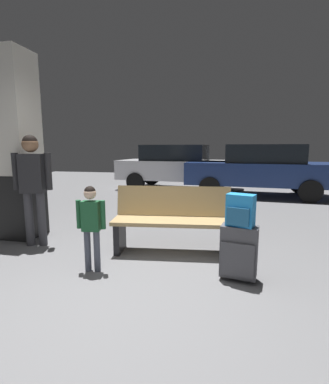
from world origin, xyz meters
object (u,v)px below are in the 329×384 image
object	(u,v)px
bench	(172,220)
suitcase	(239,252)
child	(91,219)
backpack_bright	(240,211)
structural_pillar	(17,148)
adult	(33,179)
parked_car_far	(178,166)
parked_car_near	(259,169)

from	to	relation	value
bench	suitcase	world-z (taller)	bench
bench	child	world-z (taller)	child
suitcase	backpack_bright	size ratio (longest dim) A/B	1.78
structural_pillar	bench	bearing A→B (deg)	-4.09
adult	parked_car_far	size ratio (longest dim) A/B	0.38
backpack_bright	parked_car_far	world-z (taller)	parked_car_far
parked_car_near	backpack_bright	bearing A→B (deg)	-98.32
backpack_bright	parked_car_far	xyz separation A→B (m)	(-1.71, 6.61, 0.03)
suitcase	parked_car_far	world-z (taller)	parked_car_far
parked_car_near	adult	bearing A→B (deg)	-125.24
parked_car_near	parked_car_far	distance (m)	2.69
suitcase	parked_car_near	distance (m)	5.84
backpack_bright	adult	world-z (taller)	adult
bench	parked_car_far	size ratio (longest dim) A/B	0.39
child	adult	world-z (taller)	adult
structural_pillar	bench	size ratio (longest dim) A/B	1.74
bench	adult	size ratio (longest dim) A/B	1.03
adult	parked_car_far	world-z (taller)	adult
parked_car_near	parked_car_far	world-z (taller)	same
parked_car_near	child	bearing A→B (deg)	-112.96
backpack_bright	suitcase	bearing A→B (deg)	7.72
adult	parked_car_near	distance (m)	6.40
adult	parked_car_near	bearing A→B (deg)	54.76
child	parked_car_near	size ratio (longest dim) A/B	0.24
suitcase	parked_car_near	bearing A→B (deg)	81.69
bench	parked_car_near	xyz separation A→B (m)	(1.69, 5.05, 0.36)
structural_pillar	adult	world-z (taller)	structural_pillar
bench	suitcase	size ratio (longest dim) A/B	2.73
structural_pillar	backpack_bright	xyz separation A→B (m)	(3.35, -0.89, -0.65)
suitcase	parked_car_far	xyz separation A→B (m)	(-1.71, 6.61, 0.48)
adult	parked_car_near	world-z (taller)	adult
child	parked_car_near	world-z (taller)	parked_car_near
suitcase	parked_car_near	world-z (taller)	parked_car_near
child	parked_car_near	xyz separation A→B (m)	(2.49, 5.87, 0.19)
parked_car_far	adult	bearing A→B (deg)	-100.61
suitcase	parked_car_far	size ratio (longest dim) A/B	0.14
backpack_bright	child	bearing A→B (deg)	-176.21
structural_pillar	parked_car_near	distance (m)	6.46
parked_car_near	structural_pillar	bearing A→B (deg)	-130.75
structural_pillar	adult	distance (m)	0.75
backpack_bright	adult	distance (m)	2.91
adult	parked_car_far	distance (m)	6.18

